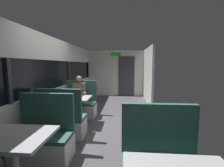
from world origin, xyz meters
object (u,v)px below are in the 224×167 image
at_px(bench_near_window_facing_entry, 44,140).
at_px(bench_mid_window_facing_entry, 81,106).
at_px(bench_mid_window_facing_end, 63,122).
at_px(seated_passenger, 80,100).
at_px(dining_table_mid_window, 73,101).
at_px(dining_table_near_window, 13,143).

bearing_deg(bench_near_window_facing_entry, bench_mid_window_facing_entry, 90.00).
height_order(bench_mid_window_facing_end, seated_passenger, seated_passenger).
height_order(bench_near_window_facing_entry, dining_table_mid_window, bench_near_window_facing_entry).
bearing_deg(dining_table_near_window, bench_mid_window_facing_end, 90.00).
bearing_deg(bench_mid_window_facing_entry, bench_near_window_facing_entry, -90.00).
bearing_deg(bench_mid_window_facing_end, seated_passenger, 90.00).
relative_size(dining_table_near_window, dining_table_mid_window, 1.00).
bearing_deg(dining_table_mid_window, bench_mid_window_facing_end, -90.00).
distance_m(bench_near_window_facing_entry, bench_mid_window_facing_entry, 2.23).
bearing_deg(seated_passenger, dining_table_near_window, -90.00).
height_order(bench_mid_window_facing_entry, seated_passenger, seated_passenger).
relative_size(dining_table_near_window, bench_mid_window_facing_end, 0.82).
bearing_deg(bench_near_window_facing_entry, seated_passenger, 90.00).
xyz_separation_m(bench_near_window_facing_entry, bench_mid_window_facing_end, (0.00, 0.83, 0.00)).
xyz_separation_m(dining_table_mid_window, bench_mid_window_facing_end, (0.00, -0.70, -0.31)).
height_order(dining_table_near_window, bench_mid_window_facing_end, bench_mid_window_facing_end).
relative_size(bench_near_window_facing_entry, dining_table_mid_window, 1.22).
relative_size(bench_near_window_facing_entry, bench_mid_window_facing_entry, 1.00).
height_order(bench_near_window_facing_entry, bench_mid_window_facing_end, same).
bearing_deg(bench_near_window_facing_entry, dining_table_mid_window, 90.00).
xyz_separation_m(dining_table_near_window, bench_near_window_facing_entry, (0.00, 0.70, -0.31)).
xyz_separation_m(bench_mid_window_facing_entry, seated_passenger, (0.00, -0.07, 0.21)).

